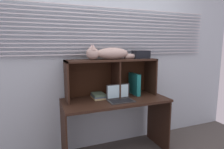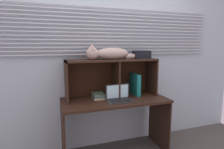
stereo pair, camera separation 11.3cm
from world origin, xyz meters
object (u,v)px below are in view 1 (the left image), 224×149
storage_box (141,54)px  book_stack (98,96)px  cat (109,53)px  laptop (120,97)px  binder_upright (134,84)px

storage_box → book_stack: bearing=-179.9°
book_stack → storage_box: size_ratio=1.03×
cat → book_stack: size_ratio=3.47×
laptop → binder_upright: binder_upright is taller
cat → book_stack: bearing=-179.7°
laptop → storage_box: size_ratio=1.41×
storage_box → binder_upright: bearing=180.0°
cat → storage_box: bearing=-0.0°
cat → binder_upright: 0.57m
binder_upright → book_stack: binder_upright is taller
binder_upright → storage_box: storage_box is taller
binder_upright → cat: bearing=180.0°
binder_upright → storage_box: (0.09, 0.00, 0.41)m
laptop → storage_box: bearing=27.1°
cat → storage_box: cat is taller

